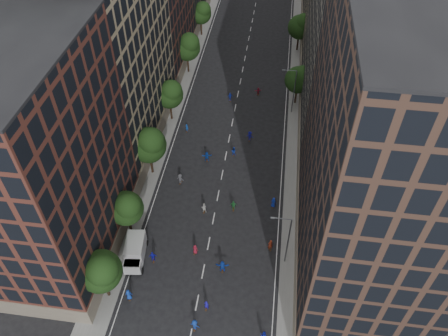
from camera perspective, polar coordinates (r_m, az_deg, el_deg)
name	(u,v)px	position (r m, az deg, el deg)	size (l,w,h in m)	color
ground	(232,124)	(79.79, 1.05, 5.74)	(240.00, 240.00, 0.00)	black
sidewalk_left	(176,95)	(87.46, -6.26, 9.50)	(4.00, 105.00, 0.15)	slate
sidewalk_right	(299,105)	(85.53, 9.77, 8.15)	(4.00, 105.00, 0.15)	slate
bldg_left_a	(39,166)	(54.59, -22.97, 0.19)	(14.00, 22.00, 30.00)	#4F261E
bldg_left_b	(104,46)	(70.57, -15.35, 15.08)	(14.00, 26.00, 34.00)	#91805F
bldg_left_c	(147,0)	(91.21, -10.07, 20.75)	(14.00, 20.00, 28.00)	#4F261E
bldg_right_a	(380,155)	(50.24, 19.65, 1.66)	(14.00, 30.00, 36.00)	#402B22
bldg_right_b	(356,37)	(74.72, 16.86, 16.05)	(14.00, 28.00, 33.00)	#666054
tree_left_0	(101,271)	(54.18, -15.77, -12.79)	(5.20, 5.20, 8.83)	black
tree_left_1	(127,208)	(59.84, -12.61, -5.07)	(4.80, 4.80, 8.21)	black
tree_left_2	(149,144)	(67.08, -9.76, 3.12)	(5.60, 5.60, 9.45)	black
tree_left_3	(170,93)	(77.93, -7.08, 9.65)	(5.00, 5.00, 8.58)	black
tree_left_4	(188,46)	(90.91, -4.77, 15.59)	(5.40, 5.40, 9.08)	black
tree_left_5	(201,12)	(105.07, -2.97, 19.65)	(4.80, 4.80, 8.33)	black
tree_right_a	(299,79)	(82.65, 9.81, 11.42)	(5.00, 5.00, 8.39)	black
tree_right_b	(301,26)	(99.88, 10.01, 17.82)	(5.20, 5.20, 8.83)	black
streetlamp_near	(287,238)	(56.34, 8.19, -9.10)	(2.64, 0.22, 9.06)	#595B60
streetlamp_far	(293,89)	(80.48, 9.01, 10.13)	(2.64, 0.22, 9.06)	#595B60
cargo_van	(135,251)	(60.26, -11.56, -10.63)	(3.17, 5.68, 2.89)	#BDBEC0
skater_0	(129,295)	(57.72, -12.34, -15.86)	(0.86, 0.56, 1.76)	#153DB0
skater_1	(206,305)	(55.95, -2.31, -17.47)	(0.59, 0.39, 1.62)	#1D15B2
skater_2	(263,336)	(54.38, 5.17, -20.98)	(0.83, 0.65, 1.71)	#1622B8
skater_3	(195,325)	(54.78, -3.83, -19.81)	(1.16, 0.67, 1.79)	navy
skater_4	(153,257)	(60.09, -9.26, -11.38)	(1.07, 0.45, 1.82)	#1618B6
skater_5	(222,266)	(58.46, -0.20, -12.73)	(1.80, 0.57, 1.95)	#1740BC
skater_6	(195,249)	(60.27, -3.79, -10.56)	(0.77, 0.50, 1.58)	maroon
skater_7	(270,245)	(60.73, 6.06, -9.96)	(0.68, 0.45, 1.86)	maroon
skater_8	(204,208)	(64.58, -2.63, -5.22)	(0.82, 0.64, 1.69)	#B4B4AF
skater_9	(180,179)	(68.68, -5.73, -1.44)	(1.19, 0.68, 1.84)	#46464B
skater_10	(233,206)	(64.75, 1.25, -4.94)	(1.04, 0.43, 1.77)	#217031
skater_11	(207,157)	(72.03, -2.25, 1.49)	(1.69, 0.54, 1.82)	#1647B6
skater_12	(273,203)	(65.52, 6.47, -4.51)	(0.88, 0.57, 1.80)	#132BA1
skater_13	(187,128)	(78.01, -4.87, 5.24)	(0.57, 0.37, 1.57)	#1447A5
skater_14	(234,151)	(73.06, 1.25, 2.19)	(0.80, 0.63, 1.66)	#1430A3
skater_15	(250,136)	(75.93, 3.39, 4.16)	(1.18, 0.68, 1.83)	#111191
skater_16	(230,97)	(84.95, 0.80, 9.25)	(1.03, 0.43, 1.76)	#1428A6
skater_17	(258,91)	(86.93, 4.49, 9.94)	(1.42, 0.45, 1.53)	maroon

